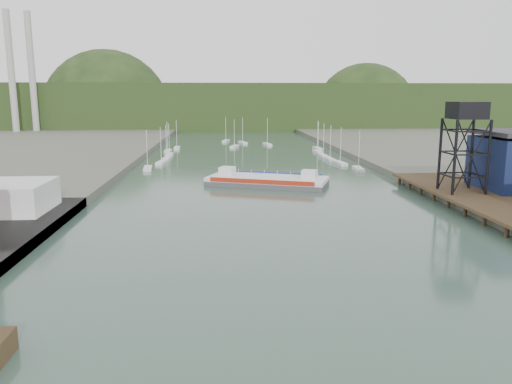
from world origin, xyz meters
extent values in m
cube|color=black|center=(37.00, 45.00, 1.90)|extent=(14.00, 70.00, 0.50)
cylinder|color=black|center=(31.00, 45.00, 0.80)|extent=(0.60, 0.60, 2.20)
cylinder|color=black|center=(32.00, 55.00, 8.65)|extent=(0.50, 0.50, 13.00)
cylinder|color=black|center=(38.00, 55.00, 8.65)|extent=(0.50, 0.50, 13.00)
cylinder|color=black|center=(32.00, 61.00, 8.65)|extent=(0.50, 0.50, 13.00)
cylinder|color=black|center=(38.00, 61.00, 8.65)|extent=(0.50, 0.50, 13.00)
cube|color=black|center=(35.00, 58.00, 16.65)|extent=(5.50, 5.50, 3.00)
cube|color=silver|center=(-27.54, 103.89, 0.35)|extent=(2.67, 7.65, 0.90)
cube|color=silver|center=(-25.28, 115.30, 0.35)|extent=(2.81, 7.67, 0.90)
cube|color=silver|center=(-24.71, 124.17, 0.35)|extent=(2.35, 7.59, 0.90)
cube|color=silver|center=(-24.81, 134.09, 0.35)|extent=(2.01, 7.50, 0.90)
cube|color=silver|center=(-26.64, 146.33, 0.35)|extent=(2.00, 7.50, 0.90)
cube|color=silver|center=(-24.32, 156.17, 0.35)|extent=(2.16, 7.54, 0.90)
cube|color=silver|center=(27.56, 99.03, 0.35)|extent=(2.53, 7.62, 0.90)
cube|color=silver|center=(25.46, 110.51, 0.35)|extent=(2.76, 7.67, 0.90)
cube|color=silver|center=(24.46, 119.29, 0.35)|extent=(2.22, 7.56, 0.90)
cube|color=silver|center=(24.27, 128.28, 0.35)|extent=(2.18, 7.54, 0.90)
cube|color=silver|center=(24.67, 139.38, 0.35)|extent=(2.46, 7.61, 0.90)
cube|color=silver|center=(26.78, 150.99, 0.35)|extent=(2.48, 7.61, 0.90)
cube|color=silver|center=(-3.16, 160.00, 0.35)|extent=(3.78, 7.76, 0.90)
cube|color=silver|center=(10.04, 168.00, 0.35)|extent=(3.31, 7.74, 0.90)
cube|color=silver|center=(0.66, 176.00, 0.35)|extent=(3.76, 7.76, 0.90)
cube|color=silver|center=(-6.11, 184.00, 0.35)|extent=(3.40, 7.74, 0.90)
cylinder|color=#A4A49F|center=(-110.00, 230.00, 30.00)|extent=(3.20, 3.20, 60.00)
cylinder|color=#A4A49F|center=(-102.00, 235.00, 30.00)|extent=(3.20, 3.20, 60.00)
cube|color=black|center=(0.00, 300.00, 12.00)|extent=(500.00, 120.00, 28.00)
sphere|color=black|center=(-80.00, 300.00, 8.00)|extent=(80.00, 80.00, 80.00)
sphere|color=black|center=(90.00, 310.00, 6.00)|extent=(70.00, 70.00, 70.00)
cube|color=#464648|center=(1.76, 78.74, 0.51)|extent=(27.55, 18.46, 1.02)
cube|color=silver|center=(1.76, 78.74, 1.43)|extent=(27.55, 18.46, 0.82)
cube|color=#A22512|center=(-0.03, 73.89, 1.64)|extent=(21.18, 7.94, 0.92)
cube|color=navy|center=(3.55, 83.59, 1.64)|extent=(21.18, 7.94, 0.92)
cube|color=silver|center=(-6.88, 81.93, 2.66)|extent=(3.94, 3.94, 2.05)
cube|color=silver|center=(10.41, 75.55, 2.66)|extent=(3.94, 3.94, 2.05)
camera|label=1|loc=(-8.20, -27.78, 19.13)|focal=35.00mm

